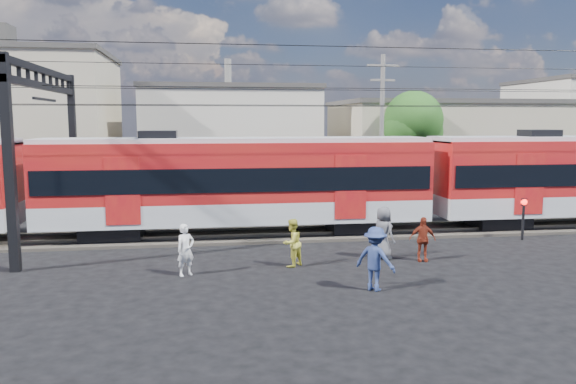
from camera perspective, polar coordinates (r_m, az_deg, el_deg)
The scene contains 17 objects.
ground at distance 16.63m, azimuth 5.38°, elevation -9.83°, with size 120.00×120.00×0.00m, color black.
track_bed at distance 24.22m, azimuth 0.83°, elevation -4.21°, with size 70.00×3.40×0.12m, color #2D2823.
rail_near at distance 23.47m, azimuth 1.13°, elevation -4.29°, with size 70.00×0.12×0.12m, color #59544C.
rail_far at distance 24.92m, azimuth 0.55°, elevation -3.60°, with size 70.00×0.12×0.12m, color #59544C.
commuter_train at distance 23.60m, azimuth -4.63°, elevation 1.22°, with size 50.30×3.08×4.17m.
catenary at distance 23.90m, azimuth -20.25°, elevation 7.44°, with size 70.00×9.30×7.52m.
building_west at distance 41.55m, azimuth -27.13°, elevation 6.17°, with size 14.28×10.20×9.30m.
building_midwest at distance 42.48m, azimuth -6.04°, elevation 5.58°, with size 12.24×12.24×7.30m.
building_mideast at distance 43.31m, azimuth 15.90°, elevation 4.71°, with size 16.32×10.20×6.30m.
utility_pole_mid at distance 31.98m, azimuth 9.50°, elevation 6.55°, with size 1.80×0.24×8.50m.
tree_near at distance 35.96m, azimuth 12.84°, elevation 6.74°, with size 3.82×3.64×6.72m.
pedestrian_a at distance 18.09m, azimuth -10.36°, elevation -5.80°, with size 0.60×0.40×1.65m, color silver.
pedestrian_b at distance 18.88m, azimuth 0.41°, elevation -5.18°, with size 0.79×0.61×1.62m, color gold.
pedestrian_c at distance 16.45m, azimuth 8.85°, elevation -6.72°, with size 1.20×0.69×1.86m, color navy.
pedestrian_d at distance 20.15m, azimuth 13.50°, elevation -4.67°, with size 0.92×0.38×1.56m, color maroon.
pedestrian_e at distance 20.22m, azimuth 9.66°, elevation -4.10°, with size 0.91×0.59×1.86m, color #4E4E53.
crossing_signal at distance 24.89m, azimuth 22.81°, elevation -1.80°, with size 0.25×0.25×1.74m.
Camera 1 is at (-3.87, -15.42, 4.88)m, focal length 35.00 mm.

